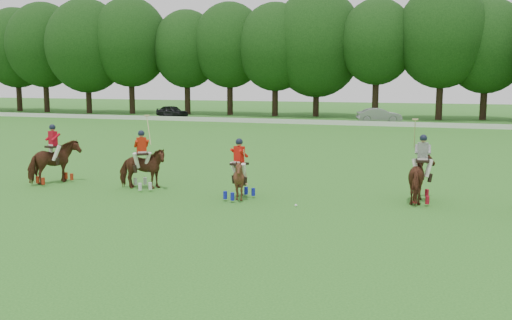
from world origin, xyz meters
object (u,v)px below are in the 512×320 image
(polo_red_c, at_px, (239,178))
(polo_stripe_a, at_px, (422,178))
(polo_red_b, at_px, (142,168))
(polo_ball, at_px, (296,205))
(polo_red_a, at_px, (54,162))
(car_mid, at_px, (379,115))
(car_left, at_px, (172,111))

(polo_red_c, relative_size, polo_stripe_a, 0.75)
(polo_red_b, distance_m, polo_stripe_a, 10.66)
(polo_red_c, bearing_deg, polo_ball, -12.09)
(polo_red_b, relative_size, polo_red_c, 1.29)
(polo_red_a, relative_size, polo_stripe_a, 0.84)
(polo_red_a, bearing_deg, car_mid, 77.02)
(polo_red_a, bearing_deg, polo_red_b, 1.47)
(polo_red_a, xyz_separation_m, polo_red_b, (4.10, 0.11, -0.07))
(car_mid, relative_size, polo_ball, 48.25)
(car_left, xyz_separation_m, car_mid, (23.01, 0.00, 0.04))
(car_left, xyz_separation_m, polo_red_c, (22.61, -38.83, 0.11))
(car_mid, relative_size, polo_red_c, 1.95)
(car_left, height_order, polo_red_c, polo_red_c)
(polo_ball, bearing_deg, polo_red_a, 174.80)
(car_mid, xyz_separation_m, polo_red_c, (-0.40, -38.83, 0.08))
(polo_red_c, bearing_deg, polo_stripe_a, 14.77)
(car_mid, bearing_deg, polo_stripe_a, 171.31)
(car_left, bearing_deg, car_mid, -71.57)
(polo_ball, bearing_deg, polo_stripe_a, 27.96)
(polo_red_a, bearing_deg, polo_ball, -5.20)
(polo_red_b, bearing_deg, polo_red_c, -7.82)
(polo_red_a, xyz_separation_m, polo_ball, (10.68, -0.97, -0.87))
(polo_red_a, height_order, polo_stripe_a, polo_stripe_a)
(polo_ball, bearing_deg, polo_red_c, 167.91)
(polo_red_a, height_order, polo_red_b, polo_red_b)
(polo_red_c, bearing_deg, polo_red_a, 176.68)
(polo_red_c, bearing_deg, car_left, 120.21)
(polo_stripe_a, bearing_deg, polo_red_c, -165.23)
(polo_stripe_a, bearing_deg, car_left, 127.84)
(polo_red_c, relative_size, polo_ball, 24.75)
(car_mid, relative_size, polo_stripe_a, 1.47)
(polo_red_b, xyz_separation_m, polo_ball, (6.58, -1.08, -0.80))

